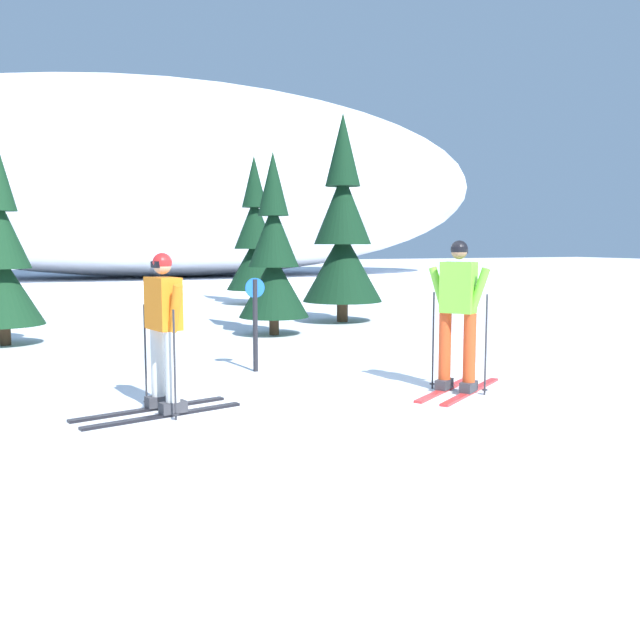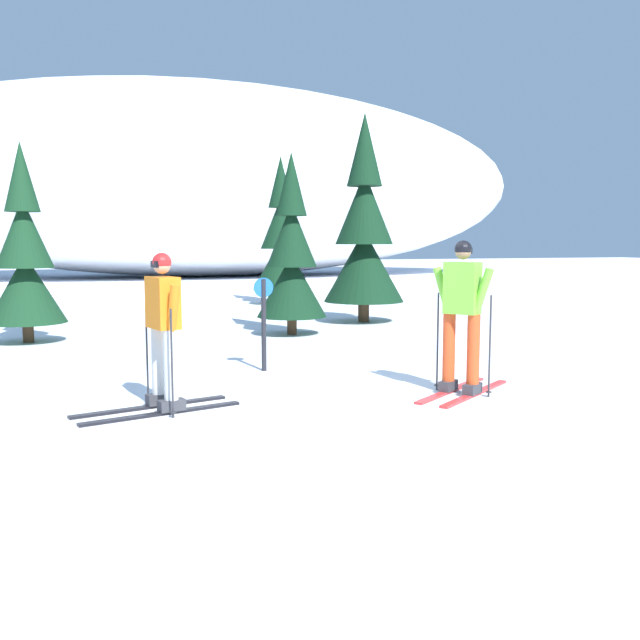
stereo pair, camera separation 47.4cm
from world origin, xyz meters
The scene contains 9 objects.
ground_plane centered at (0.00, 0.00, 0.00)m, with size 120.00×120.00×0.00m, color white.
skier_orange_jacket centered at (-2.18, -0.51, 0.91)m, with size 1.84×0.89×1.72m.
skier_lime_jacket centered at (1.30, -0.88, 0.97)m, with size 1.70×1.37×1.85m.
pine_tree_center_left centered at (-3.90, 5.57, 1.52)m, with size 1.40×1.40×3.63m.
pine_tree_center centered at (0.98, 5.02, 1.50)m, with size 1.38×1.38×3.58m.
pine_tree_center_right centered at (2.72, 11.76, 1.82)m, with size 1.68×1.68×4.34m.
pine_tree_far_right centered at (3.19, 6.59, 1.98)m, with size 1.83×1.83×4.73m.
snow_ridge_background centered at (3.65, 29.59, 5.07)m, with size 36.05×15.15×10.14m, color white.
trail_marker_post centered at (-0.55, 1.41, 0.76)m, with size 0.28×0.07×1.33m.
Camera 2 is at (-3.05, -8.12, 1.83)m, focal length 39.09 mm.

